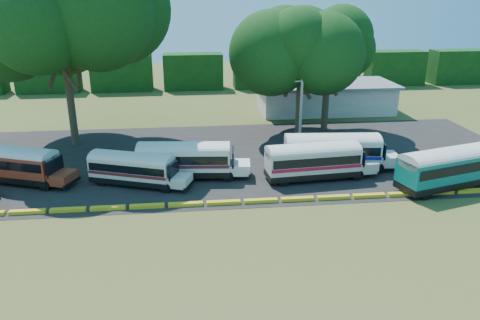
{
  "coord_description": "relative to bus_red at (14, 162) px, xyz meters",
  "views": [
    {
      "loc": [
        -0.92,
        -32.74,
        16.04
      ],
      "look_at": [
        3.38,
        6.0,
        1.88
      ],
      "focal_mm": 35.0,
      "sensor_mm": 36.0,
      "label": 1
    }
  ],
  "objects": [
    {
      "name": "utility_pole",
      "position": [
        27.2,
        6.99,
        2.02
      ],
      "size": [
        1.6,
        0.3,
        7.57
      ],
      "color": "gray",
      "rests_on": "ground"
    },
    {
      "name": "tree_east",
      "position": [
        31.85,
        13.62,
        8.05
      ],
      "size": [
        8.91,
        8.91,
        13.26
      ],
      "color": "#3E311F",
      "rests_on": "ground"
    },
    {
      "name": "bus_teal",
      "position": [
        37.3,
        -5.47,
        0.2
      ],
      "size": [
        11.29,
        5.56,
        3.61
      ],
      "rotation": [
        0.0,
        0.0,
        0.27
      ],
      "color": "black",
      "rests_on": "ground"
    },
    {
      "name": "tree_center",
      "position": [
        28.14,
        11.7,
        8.27
      ],
      "size": [
        12.12,
        12.12,
        14.61
      ],
      "color": "#3E311F",
      "rests_on": "ground"
    },
    {
      "name": "treeline_backdrop",
      "position": [
        16.36,
        40.4,
        1.13
      ],
      "size": [
        130.0,
        4.0,
        6.0
      ],
      "color": "black",
      "rests_on": "ground"
    },
    {
      "name": "bus_cream_west",
      "position": [
        10.48,
        -1.78,
        -0.21
      ],
      "size": [
        9.13,
        5.19,
        2.94
      ],
      "rotation": [
        0.0,
        0.0,
        -0.36
      ],
      "color": "black",
      "rests_on": "ground"
    },
    {
      "name": "ground",
      "position": [
        16.36,
        -7.6,
        -1.87
      ],
      "size": [
        160.0,
        160.0,
        0.0
      ],
      "primitive_type": "plane",
      "color": "#354C19",
      "rests_on": "ground"
    },
    {
      "name": "asphalt_strip",
      "position": [
        17.36,
        4.4,
        -1.86
      ],
      "size": [
        64.0,
        24.0,
        0.02
      ],
      "primitive_type": "cube",
      "color": "black",
      "rests_on": "ground"
    },
    {
      "name": "bus_red",
      "position": [
        0.0,
        0.0,
        0.0
      ],
      "size": [
        10.14,
        5.8,
        3.26
      ],
      "rotation": [
        0.0,
        0.0,
        -0.36
      ],
      "color": "black",
      "rests_on": "ground"
    },
    {
      "name": "curb",
      "position": [
        16.36,
        -6.6,
        -1.72
      ],
      "size": [
        53.7,
        0.45,
        0.3
      ],
      "color": "yellow",
      "rests_on": "ground"
    },
    {
      "name": "terminal_building",
      "position": [
        34.36,
        22.4,
        0.16
      ],
      "size": [
        19.0,
        9.0,
        4.0
      ],
      "color": "beige",
      "rests_on": "ground"
    },
    {
      "name": "tree_west",
      "position": [
        2.8,
        10.67,
        11.92
      ],
      "size": [
        14.99,
        14.99,
        19.32
      ],
      "color": "#3E311F",
      "rests_on": "ground"
    },
    {
      "name": "bus_white_blue",
      "position": [
        28.82,
        -0.09,
        0.12
      ],
      "size": [
        10.91,
        3.51,
        3.53
      ],
      "rotation": [
        0.0,
        0.0,
        -0.08
      ],
      "color": "black",
      "rests_on": "ground"
    },
    {
      "name": "bus_white_red",
      "position": [
        26.41,
        -2.18,
        0.02
      ],
      "size": [
        10.34,
        3.37,
        3.34
      ],
      "rotation": [
        0.0,
        0.0,
        0.09
      ],
      "color": "black",
      "rests_on": "ground"
    },
    {
      "name": "bus_cream_east",
      "position": [
        15.02,
        -0.53,
        0.01
      ],
      "size": [
        10.32,
        3.49,
        3.33
      ],
      "rotation": [
        0.0,
        0.0,
        -0.1
      ],
      "color": "black",
      "rests_on": "ground"
    }
  ]
}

